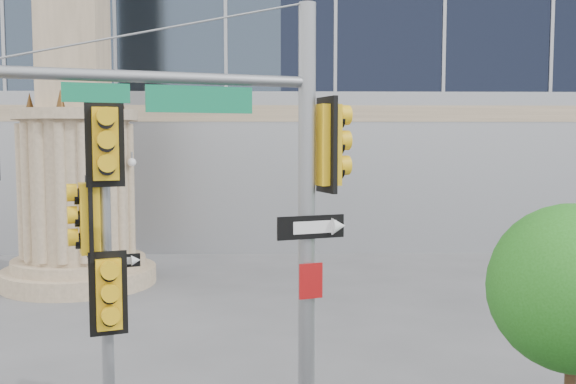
{
  "coord_description": "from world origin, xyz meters",
  "views": [
    {
      "loc": [
        -0.38,
        -9.74,
        4.26
      ],
      "look_at": [
        -0.06,
        2.0,
        3.29
      ],
      "focal_mm": 40.0,
      "sensor_mm": 36.0,
      "label": 1
    }
  ],
  "objects": [
    {
      "name": "monument",
      "position": [
        -6.0,
        9.0,
        5.52
      ],
      "size": [
        4.4,
        4.4,
        16.6
      ],
      "color": "gray",
      "rests_on": "ground"
    },
    {
      "name": "main_signal_pole",
      "position": [
        -0.93,
        -1.86,
        3.71
      ],
      "size": [
        4.46,
        1.91,
        5.98
      ],
      "rotation": [
        0.0,
        0.0,
        0.34
      ],
      "color": "slate",
      "rests_on": "ground"
    },
    {
      "name": "secondary_signal_pole",
      "position": [
        -2.81,
        -0.53,
        2.87
      ],
      "size": [
        0.92,
        0.66,
        4.88
      ],
      "rotation": [
        0.0,
        0.0,
        0.36
      ],
      "color": "slate",
      "rests_on": "ground"
    },
    {
      "name": "street_tree",
      "position": [
        3.53,
        -1.78,
        2.27
      ],
      "size": [
        2.22,
        2.17,
        3.45
      ],
      "color": "gray",
      "rests_on": "ground"
    }
  ]
}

